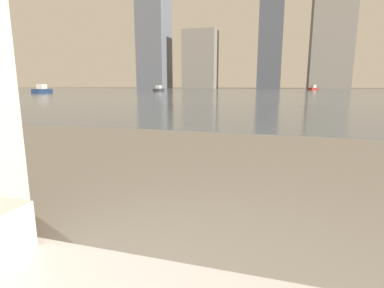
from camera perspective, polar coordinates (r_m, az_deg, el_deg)
name	(u,v)px	position (r m, az deg, el deg)	size (l,w,h in m)	color
harbor_water	(281,91)	(61.82, 16.53, 9.63)	(180.00, 110.00, 0.01)	slate
harbor_boat_1	(313,88)	(77.41, 22.09, 9.80)	(2.67, 3.28, 1.20)	maroon
harbor_boat_2	(159,89)	(56.36, -6.36, 10.32)	(1.04, 2.99, 1.12)	#2D2D33
harbor_boat_3	(42,90)	(49.12, -26.65, 9.19)	(1.70, 3.52, 1.27)	navy
skyline_tower_0	(154,43)	(129.80, -7.22, 18.51)	(11.25, 11.83, 36.13)	slate
skyline_tower_1	(200,60)	(122.54, 1.60, 15.77)	(12.88, 8.31, 22.26)	gray
skyline_tower_2	(272,12)	(120.79, 15.05, 23.19)	(8.04, 13.42, 54.33)	#4C515B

